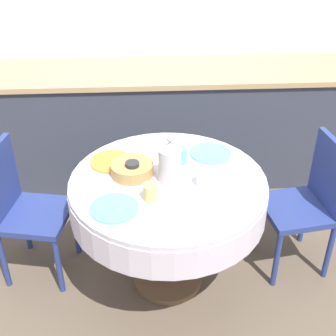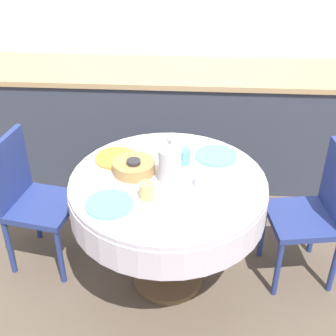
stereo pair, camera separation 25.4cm
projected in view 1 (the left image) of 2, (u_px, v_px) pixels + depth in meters
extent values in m
plane|color=brown|center=(168.00, 279.00, 3.03)|extent=(12.00, 12.00, 0.00)
cube|color=silver|center=(157.00, 11.00, 3.67)|extent=(7.00, 0.05, 2.60)
cube|color=#383D4C|center=(159.00, 126.00, 3.85)|extent=(3.20, 0.60, 0.90)
cube|color=tan|center=(159.00, 72.00, 3.59)|extent=(3.24, 0.64, 0.04)
cylinder|color=brown|center=(168.00, 277.00, 3.02)|extent=(0.44, 0.44, 0.04)
cylinder|color=brown|center=(168.00, 244.00, 2.86)|extent=(0.11, 0.11, 0.53)
cylinder|color=silver|center=(168.00, 197.00, 2.67)|extent=(1.12, 1.12, 0.18)
cylinder|color=silver|center=(168.00, 182.00, 2.61)|extent=(1.11, 1.11, 0.03)
cube|color=navy|center=(296.00, 209.00, 2.93)|extent=(0.46, 0.46, 0.04)
cube|color=navy|center=(330.00, 174.00, 2.83)|extent=(0.09, 0.38, 0.44)
cylinder|color=navy|center=(277.00, 260.00, 2.88)|extent=(0.04, 0.04, 0.42)
cylinder|color=navy|center=(256.00, 224.00, 3.17)|extent=(0.04, 0.04, 0.42)
cylinder|color=navy|center=(329.00, 252.00, 2.94)|extent=(0.04, 0.04, 0.42)
cylinder|color=navy|center=(304.00, 217.00, 3.23)|extent=(0.04, 0.04, 0.42)
cube|color=navy|center=(36.00, 215.00, 2.88)|extent=(0.47, 0.47, 0.04)
cube|color=navy|center=(0.00, 181.00, 2.77)|extent=(0.11, 0.38, 0.44)
cylinder|color=navy|center=(76.00, 228.00, 3.13)|extent=(0.04, 0.04, 0.42)
cylinder|color=navy|center=(59.00, 266.00, 2.84)|extent=(0.04, 0.04, 0.42)
cylinder|color=navy|center=(26.00, 224.00, 3.17)|extent=(0.04, 0.04, 0.42)
cylinder|color=navy|center=(3.00, 260.00, 2.88)|extent=(0.04, 0.04, 0.42)
cylinder|color=#60BCB7|center=(114.00, 208.00, 2.38)|extent=(0.25, 0.25, 0.01)
cylinder|color=#DBB766|center=(151.00, 192.00, 2.43)|extent=(0.08, 0.08, 0.09)
cylinder|color=white|center=(231.00, 200.00, 2.44)|extent=(0.25, 0.25, 0.01)
cylinder|color=white|center=(204.00, 178.00, 2.54)|extent=(0.08, 0.08, 0.09)
cylinder|color=orange|center=(111.00, 162.00, 2.76)|extent=(0.25, 0.25, 0.01)
cylinder|color=#28282D|center=(133.00, 170.00, 2.61)|extent=(0.08, 0.08, 0.09)
cylinder|color=#60BCB7|center=(210.00, 153.00, 2.84)|extent=(0.25, 0.25, 0.01)
cylinder|color=#5BA39E|center=(180.00, 155.00, 2.74)|extent=(0.08, 0.08, 0.09)
cylinder|color=#B2B2B7|center=(170.00, 165.00, 2.55)|extent=(0.13, 0.13, 0.20)
cone|color=#B2B2B7|center=(170.00, 146.00, 2.49)|extent=(0.11, 0.11, 0.05)
sphere|color=#B2B2B7|center=(170.00, 139.00, 2.46)|extent=(0.04, 0.04, 0.04)
cylinder|color=#AD844C|center=(132.00, 169.00, 2.63)|extent=(0.24, 0.24, 0.07)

